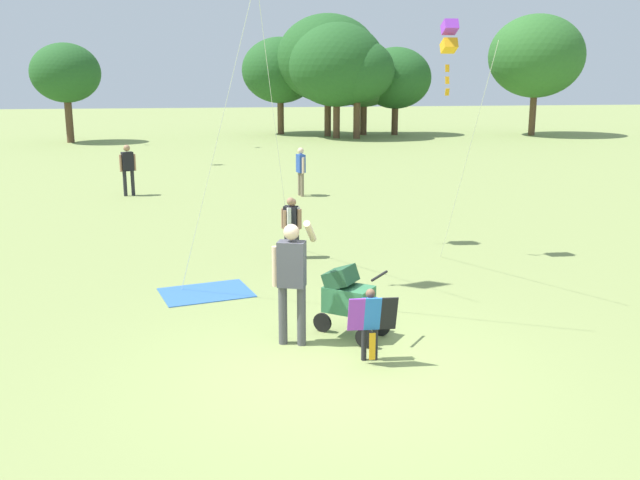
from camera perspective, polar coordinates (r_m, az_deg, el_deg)
ground_plane at (r=9.17m, az=1.39°, el=-10.35°), size 120.00×120.00×0.00m
treeline_distant at (r=39.62m, az=3.43°, el=13.62°), size 28.81×6.94×6.47m
child_with_butterfly_kite at (r=9.28m, az=4.02°, el=-6.16°), size 0.63×0.34×0.97m
person_adult_flyer at (r=9.70m, az=-2.24°, el=-2.61°), size 0.64×0.51×1.76m
stroller at (r=10.09m, az=2.18°, el=-4.41°), size 1.05×0.90×1.03m
kite_green_novelty at (r=14.18m, az=10.21°, el=15.43°), size 0.41×3.38×4.58m
person_red_shirt at (r=14.22m, az=-2.19°, el=1.34°), size 0.37×0.23×1.21m
person_sitting_far at (r=21.93m, az=-14.95°, el=5.69°), size 0.45×0.31×1.50m
person_couple_left at (r=21.17m, az=-1.53°, el=5.74°), size 0.26×0.44×1.42m
person_kid_running at (r=14.21m, az=-2.32°, el=1.38°), size 0.37×0.25×1.23m
picnic_blanket at (r=12.32m, az=-8.99°, el=-4.13°), size 1.69×1.41×0.02m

